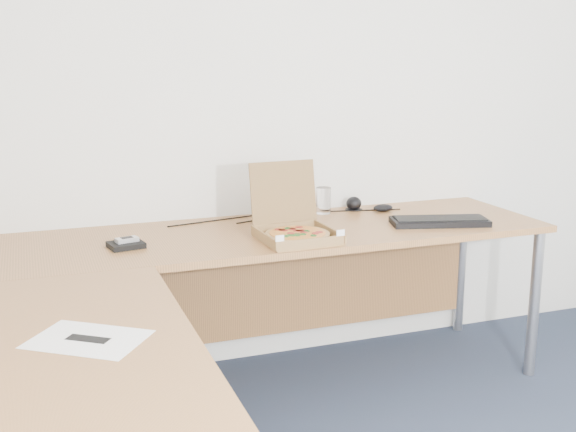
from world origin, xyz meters
name	(u,v)px	position (x,y,z in m)	size (l,w,h in m)	color
desk	(221,273)	(-0.82, 0.97, 0.70)	(2.50, 2.20, 0.73)	#9B6636
pizza_box	(296,231)	(-0.43, 1.23, 0.77)	(0.30, 0.35, 0.30)	olive
drinking_glass	(323,200)	(-0.13, 1.65, 0.79)	(0.07, 0.07, 0.13)	white
keyboard	(440,222)	(0.27, 1.25, 0.74)	(0.43, 0.15, 0.03)	black
mouse	(383,208)	(0.16, 1.58, 0.75)	(0.10, 0.07, 0.04)	black
wallet	(126,245)	(-1.11, 1.34, 0.74)	(0.13, 0.11, 0.02)	black
phone	(127,240)	(-1.11, 1.35, 0.76)	(0.09, 0.05, 0.02)	#B2B5BA
paper_sheet	(88,339)	(-1.34, 0.43, 0.73)	(0.30, 0.21, 0.00)	white
dome_speaker	(354,203)	(0.04, 1.67, 0.77)	(0.08, 0.08, 0.07)	black
cable_bundle	(282,216)	(-0.34, 1.65, 0.73)	(0.56, 0.04, 0.01)	black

